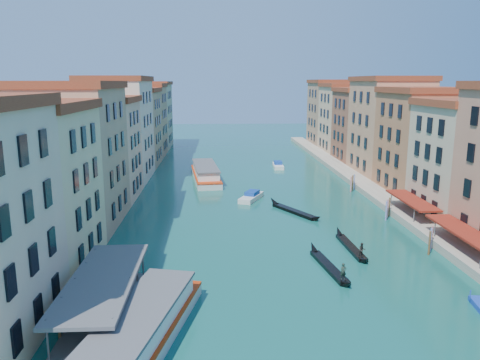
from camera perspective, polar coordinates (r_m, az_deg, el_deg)
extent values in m
cube|color=beige|center=(54.00, -24.33, -1.35)|extent=(12.00, 15.00, 17.00)
cube|color=maroon|center=(52.83, -25.17, 8.20)|extent=(12.80, 15.40, 1.00)
cube|color=tan|center=(68.69, -19.68, 2.50)|extent=(12.00, 17.00, 19.00)
cube|color=maroon|center=(67.90, -20.28, 10.85)|extent=(12.80, 17.40, 1.00)
cube|color=#E2AE8A|center=(83.67, -16.66, 3.41)|extent=(12.00, 14.00, 16.50)
cube|color=maroon|center=(82.90, -17.02, 9.39)|extent=(12.80, 14.40, 1.00)
cube|color=beige|center=(98.97, -14.60, 5.79)|extent=(12.00, 18.00, 20.00)
cube|color=maroon|center=(98.47, -14.92, 11.87)|extent=(12.80, 18.40, 1.00)
cube|color=tan|center=(115.72, -12.92, 6.08)|extent=(12.00, 16.00, 17.50)
cube|color=maroon|center=(115.20, -13.14, 10.66)|extent=(12.80, 16.40, 1.00)
cube|color=#A97E5A|center=(130.91, -11.80, 6.99)|extent=(12.00, 15.00, 18.50)
cube|color=maroon|center=(130.48, -11.98, 11.26)|extent=(12.80, 15.40, 1.00)
cube|color=tan|center=(146.69, -10.88, 7.63)|extent=(12.00, 17.00, 19.00)
cube|color=maroon|center=(146.32, -11.03, 11.54)|extent=(12.80, 17.40, 1.00)
cube|color=tan|center=(74.96, 25.99, 1.76)|extent=(12.00, 14.00, 16.50)
cube|color=maroon|center=(74.10, 26.61, 8.43)|extent=(12.80, 14.40, 1.00)
cube|color=#AE6841|center=(88.10, 21.37, 3.99)|extent=(12.00, 16.00, 18.00)
cube|color=maroon|center=(87.44, 21.85, 10.16)|extent=(12.80, 16.40, 1.00)
cube|color=tan|center=(103.60, 17.57, 5.87)|extent=(12.00, 18.00, 20.00)
cube|color=maroon|center=(103.13, 17.94, 11.68)|extent=(12.80, 18.40, 1.00)
cube|color=brown|center=(119.23, 14.77, 6.15)|extent=(12.00, 15.00, 17.50)
cube|color=maroon|center=(118.72, 15.01, 10.60)|extent=(12.80, 15.40, 1.00)
cube|color=#D9A97E|center=(133.97, 12.77, 7.06)|extent=(12.00, 16.00, 18.50)
cube|color=maroon|center=(133.55, 12.96, 11.23)|extent=(12.80, 16.40, 1.00)
cube|color=#A97A58|center=(149.83, 11.06, 7.81)|extent=(12.00, 17.00, 19.50)
cube|color=maroon|center=(149.49, 11.22, 11.73)|extent=(12.80, 17.40, 1.00)
cube|color=gray|center=(96.80, 14.01, -0.01)|extent=(4.00, 140.00, 1.00)
cube|color=maroon|center=(59.18, 26.09, -5.93)|extent=(3.20, 15.30, 0.25)
cylinder|color=#59595B|center=(54.81, 27.23, -9.08)|extent=(0.12, 0.12, 3.00)
cylinder|color=#59595B|center=(63.27, 22.63, -5.94)|extent=(0.12, 0.12, 3.00)
cube|color=maroon|center=(72.54, 20.22, -2.31)|extent=(3.20, 12.60, 0.25)
cylinder|color=#59595B|center=(68.65, 20.42, -4.41)|extent=(0.12, 0.12, 3.00)
cylinder|color=#59595B|center=(76.13, 17.94, -2.67)|extent=(0.12, 0.12, 3.00)
cube|color=#59595B|center=(43.39, -16.16, -15.45)|extent=(5.00, 16.00, 0.60)
cube|color=#59595B|center=(42.04, -16.41, -11.56)|extent=(5.40, 16.40, 0.30)
cylinder|color=brown|center=(59.28, 22.09, -7.28)|extent=(0.24, 0.24, 3.20)
cylinder|color=brown|center=(60.39, 22.21, -6.94)|extent=(0.24, 0.24, 3.20)
cylinder|color=brown|center=(61.49, 22.32, -6.62)|extent=(0.24, 0.24, 3.20)
cylinder|color=brown|center=(71.58, 17.39, -3.71)|extent=(0.24, 0.24, 3.20)
cylinder|color=brown|center=(72.69, 17.57, -3.48)|extent=(0.24, 0.24, 3.20)
cylinder|color=brown|center=(73.81, 17.73, -3.27)|extent=(0.24, 0.24, 3.20)
cylinder|color=brown|center=(88.15, 13.37, -0.60)|extent=(0.24, 0.24, 3.20)
cylinder|color=brown|center=(89.25, 13.56, -0.46)|extent=(0.24, 0.24, 3.20)
cylinder|color=brown|center=(90.36, 13.75, -0.31)|extent=(0.24, 0.24, 3.20)
cylinder|color=brown|center=(40.18, -21.18, -16.52)|extent=(0.24, 0.24, 3.20)
cylinder|color=brown|center=(43.57, -19.54, -14.09)|extent=(0.24, 0.24, 3.20)
cylinder|color=brown|center=(47.06, -18.16, -11.99)|extent=(0.24, 0.24, 3.20)
cube|color=silver|center=(38.17, -12.23, -18.75)|extent=(8.93, 20.61, 1.21)
cube|color=white|center=(37.52, -12.32, -17.03)|extent=(7.54, 16.58, 1.61)
cube|color=#59595B|center=(37.07, -12.39, -15.73)|extent=(7.95, 17.14, 0.25)
cube|color=red|center=(37.89, -12.27, -18.03)|extent=(8.98, 20.62, 0.25)
cube|color=silver|center=(97.09, -4.22, 0.42)|extent=(6.78, 21.09, 1.24)
cube|color=white|center=(96.83, -4.23, 1.20)|extent=(5.84, 16.91, 1.66)
cube|color=#59595B|center=(96.65, -4.24, 1.78)|extent=(6.20, 17.46, 0.26)
cube|color=red|center=(96.97, -4.23, 0.75)|extent=(6.83, 21.09, 0.26)
cube|color=black|center=(52.42, 10.77, -10.36)|extent=(2.31, 9.09, 0.45)
cone|color=black|center=(56.65, 8.92, -8.16)|extent=(1.17, 2.12, 1.68)
cone|color=black|center=(48.07, 13.01, -12.21)|extent=(1.12, 1.77, 1.48)
imported|color=#223026|center=(48.78, 12.48, -10.84)|extent=(0.68, 0.50, 1.73)
cube|color=black|center=(58.80, 13.35, -7.98)|extent=(1.46, 8.86, 0.44)
cone|color=black|center=(63.08, 11.94, -6.18)|extent=(0.97, 2.00, 1.65)
cone|color=black|center=(54.40, 15.03, -9.42)|extent=(0.95, 1.67, 1.45)
imported|color=#292723|center=(55.17, 14.65, -8.26)|extent=(0.85, 0.67, 1.69)
cube|color=black|center=(72.89, 6.61, -3.82)|extent=(5.75, 9.07, 0.49)
cone|color=black|center=(76.91, 4.10, -2.62)|extent=(1.90, 2.37, 1.81)
cone|color=black|center=(68.85, 9.42, -4.59)|extent=(1.72, 2.04, 1.60)
cube|color=silver|center=(80.31, 1.36, -2.15)|extent=(4.90, 7.28, 0.80)
cube|color=#123A96|center=(80.60, 1.49, -1.58)|extent=(2.88, 3.47, 0.70)
cube|color=white|center=(110.67, 4.67, 1.72)|extent=(2.51, 7.06, 0.80)
cube|color=#123A96|center=(111.04, 4.65, 2.12)|extent=(1.93, 3.07, 0.70)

